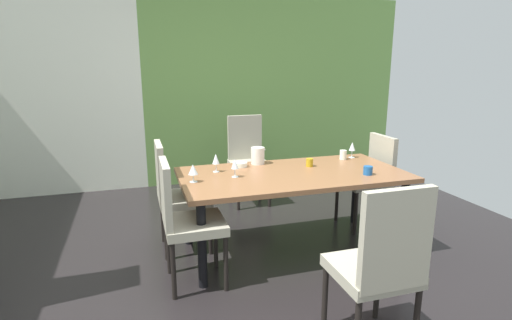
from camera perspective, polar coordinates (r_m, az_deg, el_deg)
The scene contains 18 objects.
ground_plane at distance 3.23m, azimuth -1.25°, elevation -17.22°, with size 6.22×5.75×0.02m, color black.
back_panel_interior at distance 5.62m, azimuth -28.83°, elevation 8.23°, with size 2.48×0.10×2.56m, color silver.
garden_window_panel at distance 5.86m, azimuth 2.88°, elevation 10.02°, with size 3.74×0.10×2.56m, color #669347.
dining_table at distance 3.51m, azimuth 5.26°, elevation -2.95°, with size 1.95×0.98×0.72m.
chair_head_far at distance 4.79m, azimuth -1.23°, elevation 0.67°, with size 0.44×0.45×1.04m.
chair_head_near at distance 2.40m, azimuth 17.41°, elevation -13.74°, with size 0.44×0.44×1.04m.
chair_left_near at distance 3.03m, azimuth -10.27°, elevation -7.89°, with size 0.44×0.44×0.97m.
chair_left_far at distance 3.60m, azimuth -11.51°, elevation -4.32°, with size 0.44×0.44×0.99m.
chair_right_far at distance 4.26m, azimuth 16.04°, elevation -2.03°, with size 0.44×0.44×0.94m.
wine_glass_near_window at distance 3.49m, azimuth -5.76°, elevation 0.10°, with size 0.06×0.06×0.16m.
wine_glass_north at distance 3.21m, azimuth -8.98°, elevation -1.40°, with size 0.08×0.08×0.15m.
wine_glass_left at distance 3.32m, azimuth -3.04°, elevation -0.64°, with size 0.06×0.06×0.16m.
wine_glass_near_shelf at distance 4.12m, azimuth 13.58°, elevation 1.82°, with size 0.06×0.06×0.16m.
serving_bowl_center at distance 3.68m, azimuth -2.32°, elevation -0.64°, with size 0.13×0.13×0.04m, color white.
cup_front at distance 3.53m, azimuth 15.70°, elevation -1.45°, with size 0.08×0.08×0.07m, color #1C5497.
cup_west at distance 3.71m, azimuth 7.66°, elevation -0.36°, with size 0.06×0.06×0.07m, color #B38E19.
cup_rear at distance 4.04m, azimuth 12.33°, elevation 0.73°, with size 0.07×0.07×0.09m, color white.
pitcher_corner at distance 3.76m, azimuth 0.27°, elevation 0.65°, with size 0.14×0.13×0.16m.
Camera 1 is at (-0.75, -2.67, 1.65)m, focal length 28.00 mm.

